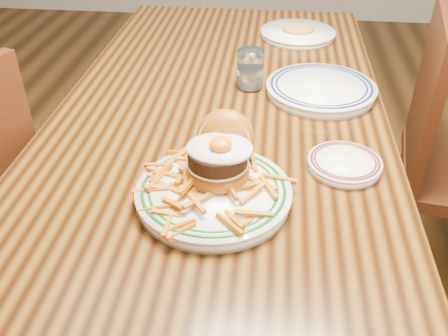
# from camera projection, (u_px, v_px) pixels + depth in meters

# --- Properties ---
(floor) EXTENTS (6.00, 6.00, 0.00)m
(floor) POSITION_uv_depth(u_px,v_px,m) (222.00, 293.00, 1.75)
(floor) COLOR black
(floor) RESTS_ON ground
(table) EXTENTS (0.85, 1.60, 0.75)m
(table) POSITION_uv_depth(u_px,v_px,m) (222.00, 131.00, 1.37)
(table) COLOR black
(table) RESTS_ON floor
(main_plate) EXTENTS (0.31, 0.32, 0.15)m
(main_plate) POSITION_uv_depth(u_px,v_px,m) (216.00, 179.00, 0.97)
(main_plate) COLOR white
(main_plate) RESTS_ON table
(side_plate) EXTENTS (0.16, 0.16, 0.02)m
(side_plate) POSITION_uv_depth(u_px,v_px,m) (345.00, 163.00, 1.06)
(side_plate) COLOR white
(side_plate) RESTS_ON table
(rear_plate) EXTENTS (0.30, 0.30, 0.03)m
(rear_plate) POSITION_uv_depth(u_px,v_px,m) (321.00, 89.00, 1.35)
(rear_plate) COLOR white
(rear_plate) RESTS_ON table
(water_glass) EXTENTS (0.07, 0.07, 0.11)m
(water_glass) POSITION_uv_depth(u_px,v_px,m) (250.00, 72.00, 1.37)
(water_glass) COLOR white
(water_glass) RESTS_ON table
(far_plate) EXTENTS (0.25, 0.25, 0.05)m
(far_plate) POSITION_uv_depth(u_px,v_px,m) (298.00, 33.00, 1.71)
(far_plate) COLOR white
(far_plate) RESTS_ON table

